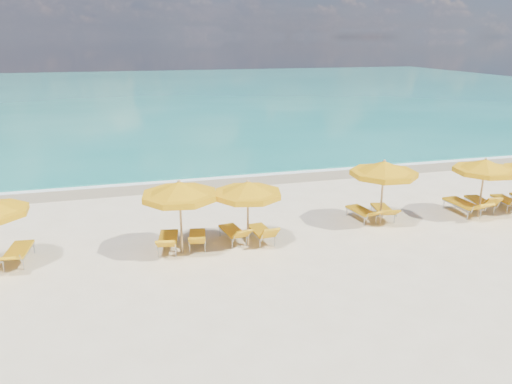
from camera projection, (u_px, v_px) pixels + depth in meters
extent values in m
plane|color=beige|center=(268.00, 239.00, 16.64)|extent=(120.00, 120.00, 0.00)
cube|color=#15786D|center=(155.00, 92.00, 60.83)|extent=(120.00, 80.00, 0.30)
cube|color=tan|center=(223.00, 180.00, 23.45)|extent=(120.00, 2.60, 0.01)
cube|color=white|center=(219.00, 176.00, 24.19)|extent=(120.00, 1.20, 0.03)
cube|color=white|center=(96.00, 146.00, 30.77)|extent=(14.00, 0.36, 0.05)
cube|color=white|center=(277.00, 120.00, 40.76)|extent=(18.00, 0.30, 0.05)
cylinder|color=tan|center=(181.00, 219.00, 15.26)|extent=(0.07, 0.07, 2.28)
cone|color=orange|center=(179.00, 189.00, 14.97)|extent=(2.82, 2.82, 0.46)
cylinder|color=orange|center=(180.00, 196.00, 15.04)|extent=(2.85, 2.85, 0.18)
sphere|color=tan|center=(179.00, 181.00, 14.90)|extent=(0.10, 0.10, 0.10)
cylinder|color=tan|center=(248.00, 215.00, 15.82)|extent=(0.07, 0.07, 2.12)
cone|color=orange|center=(248.00, 188.00, 15.56)|extent=(2.52, 2.52, 0.42)
cylinder|color=orange|center=(248.00, 194.00, 15.62)|extent=(2.54, 2.54, 0.17)
sphere|color=tan|center=(248.00, 181.00, 15.49)|extent=(0.09, 0.09, 0.09)
cylinder|color=tan|center=(382.00, 194.00, 17.64)|extent=(0.07, 0.07, 2.29)
cone|color=orange|center=(384.00, 167.00, 17.36)|extent=(2.96, 2.96, 0.46)
cylinder|color=orange|center=(384.00, 174.00, 17.42)|extent=(2.99, 2.99, 0.18)
sphere|color=tan|center=(385.00, 161.00, 17.29)|extent=(0.10, 0.10, 0.10)
cylinder|color=tan|center=(482.00, 189.00, 18.40)|extent=(0.07, 0.07, 2.18)
cone|color=orange|center=(485.00, 165.00, 18.13)|extent=(2.74, 2.74, 0.44)
cylinder|color=orange|center=(484.00, 171.00, 18.19)|extent=(2.76, 2.76, 0.17)
sphere|color=tan|center=(486.00, 159.00, 18.06)|extent=(0.10, 0.10, 0.10)
cube|color=#DEA00D|center=(19.00, 250.00, 14.89)|extent=(0.71, 1.36, 0.08)
cube|color=#DEA00D|center=(9.00, 259.00, 13.98)|extent=(0.64, 0.65, 0.33)
cube|color=#DEA00D|center=(168.00, 238.00, 15.79)|extent=(0.78, 1.36, 0.08)
cube|color=#DEA00D|center=(166.00, 244.00, 14.90)|extent=(0.65, 0.63, 0.41)
cube|color=#DEA00D|center=(197.00, 236.00, 16.04)|extent=(0.70, 1.22, 0.07)
cube|color=#DEA00D|center=(197.00, 240.00, 15.24)|extent=(0.58, 0.55, 0.39)
cube|color=#DEA00D|center=(232.00, 231.00, 16.44)|extent=(0.72, 1.27, 0.07)
cube|color=#DEA00D|center=(242.00, 234.00, 15.68)|extent=(0.61, 0.57, 0.41)
cube|color=#DEA00D|center=(261.00, 230.00, 16.45)|extent=(0.65, 1.26, 0.07)
cube|color=#DEA00D|center=(270.00, 233.00, 15.66)|extent=(0.58, 0.50, 0.46)
cube|color=#DEA00D|center=(361.00, 210.00, 18.35)|extent=(0.71, 1.29, 0.08)
cube|color=#DEA00D|center=(375.00, 214.00, 17.55)|extent=(0.62, 0.61, 0.36)
cube|color=#DEA00D|center=(382.00, 209.00, 18.53)|extent=(0.75, 1.29, 0.08)
cube|color=#DEA00D|center=(391.00, 213.00, 17.67)|extent=(0.63, 0.62, 0.36)
cube|color=#DEA00D|center=(461.00, 203.00, 18.96)|extent=(0.72, 1.47, 0.09)
cube|color=#DEA00D|center=(481.00, 207.00, 18.00)|extent=(0.68, 0.66, 0.42)
cube|color=#DEA00D|center=(479.00, 201.00, 19.40)|extent=(0.74, 1.34, 0.08)
cube|color=#DEA00D|center=(492.00, 202.00, 18.54)|extent=(0.63, 0.55, 0.48)
cube|color=#DEA00D|center=(505.00, 199.00, 19.65)|extent=(0.68, 1.24, 0.07)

